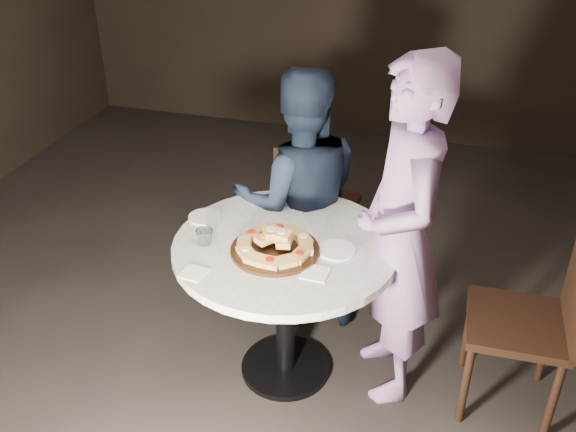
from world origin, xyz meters
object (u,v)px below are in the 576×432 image
(serving_board, at_px, (275,250))
(water_glass, at_px, (205,237))
(diner_teal, at_px, (400,237))
(table, at_px, (285,269))
(diner_navy, at_px, (299,201))
(focaccia_pile, at_px, (275,243))
(chair_right, at_px, (543,315))
(chair_far, at_px, (314,202))

(serving_board, height_order, water_glass, water_glass)
(serving_board, xyz_separation_m, diner_teal, (0.58, 0.19, 0.06))
(table, distance_m, serving_board, 0.19)
(diner_teal, bearing_deg, diner_navy, -146.71)
(focaccia_pile, bearing_deg, serving_board, -95.34)
(serving_board, xyz_separation_m, diner_navy, (-0.04, 0.62, -0.07))
(chair_right, xyz_separation_m, diner_navy, (-1.35, 0.43, 0.20))
(focaccia_pile, bearing_deg, diner_navy, 94.19)
(chair_far, distance_m, diner_teal, 1.13)
(table, relative_size, chair_far, 1.53)
(diner_teal, bearing_deg, focaccia_pile, -94.18)
(diner_teal, bearing_deg, chair_right, 67.97)
(chair_right, bearing_deg, table, -86.19)
(focaccia_pile, distance_m, water_glass, 0.36)
(chair_right, relative_size, diner_teal, 0.56)
(water_glass, relative_size, diner_teal, 0.05)
(serving_board, relative_size, water_glass, 5.03)
(chair_far, bearing_deg, focaccia_pile, 100.90)
(focaccia_pile, bearing_deg, diner_teal, 18.01)
(chair_far, bearing_deg, diner_navy, 99.47)
(serving_board, xyz_separation_m, focaccia_pile, (0.00, 0.00, 0.04))
(diner_navy, bearing_deg, serving_board, 73.71)
(water_glass, relative_size, chair_far, 0.09)
(serving_board, bearing_deg, focaccia_pile, 84.66)
(chair_far, xyz_separation_m, chair_right, (1.36, -0.86, 0.04))
(water_glass, distance_m, diner_teal, 0.96)
(table, relative_size, diner_navy, 0.92)
(table, relative_size, serving_board, 3.34)
(water_glass, height_order, diner_navy, diner_navy)
(serving_board, relative_size, chair_far, 0.46)
(focaccia_pile, height_order, water_glass, focaccia_pile)
(serving_board, relative_size, diner_teal, 0.24)
(chair_far, distance_m, chair_right, 1.61)
(chair_right, distance_m, diner_teal, 0.79)
(table, xyz_separation_m, diner_teal, (0.55, 0.11, 0.23))
(chair_right, bearing_deg, focaccia_pile, -82.77)
(diner_navy, relative_size, diner_teal, 0.86)
(water_glass, bearing_deg, table, 16.91)
(diner_teal, bearing_deg, chair_far, -165.58)
(chair_far, bearing_deg, water_glass, 82.38)
(serving_board, bearing_deg, water_glass, -175.05)
(focaccia_pile, height_order, chair_right, chair_right)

